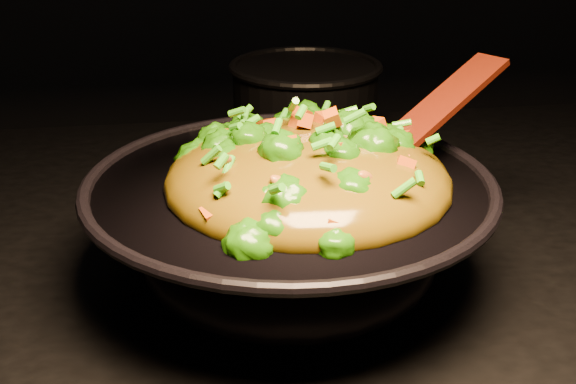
{
  "coord_description": "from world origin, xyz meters",
  "views": [
    {
      "loc": [
        -0.16,
        -0.76,
        1.3
      ],
      "look_at": [
        -0.06,
        -0.09,
        1.0
      ],
      "focal_mm": 45.0,
      "sensor_mm": 36.0,
      "label": 1
    }
  ],
  "objects": [
    {
      "name": "wok",
      "position": [
        -0.06,
        -0.1,
        0.96
      ],
      "size": [
        0.48,
        0.48,
        0.11
      ],
      "primitive_type": null,
      "rotation": [
        0.0,
        0.0,
        0.22
      ],
      "color": "black",
      "rests_on": "stovetop"
    },
    {
      "name": "stir_fry",
      "position": [
        -0.05,
        -0.11,
        1.06
      ],
      "size": [
        0.3,
        0.3,
        0.1
      ],
      "primitive_type": null,
      "rotation": [
        0.0,
        0.0,
        0.05
      ],
      "color": "#236907",
      "rests_on": "wok"
    },
    {
      "name": "spatula",
      "position": [
        0.07,
        -0.08,
        1.06
      ],
      "size": [
        0.24,
        0.17,
        0.11
      ],
      "primitive_type": "cube",
      "rotation": [
        0.0,
        -0.38,
        0.57
      ],
      "color": "#321306",
      "rests_on": "wok"
    },
    {
      "name": "back_pot",
      "position": [
        0.02,
        0.32,
        0.96
      ],
      "size": [
        0.27,
        0.27,
        0.13
      ],
      "primitive_type": "cylinder",
      "rotation": [
        0.0,
        0.0,
        0.23
      ],
      "color": "black",
      "rests_on": "stovetop"
    }
  ]
}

